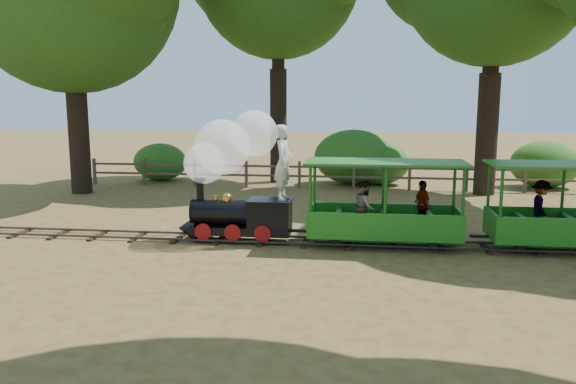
# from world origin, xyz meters

# --- Properties ---
(ground) EXTENTS (90.00, 90.00, 0.00)m
(ground) POSITION_xyz_m (0.00, 0.00, 0.00)
(ground) COLOR olive
(ground) RESTS_ON ground
(track) EXTENTS (22.00, 1.00, 0.10)m
(track) POSITION_xyz_m (0.00, 0.00, 0.07)
(track) COLOR #3F3D3A
(track) RESTS_ON ground
(locomotive) EXTENTS (2.73, 1.27, 3.09)m
(locomotive) POSITION_xyz_m (-1.66, 0.07, 1.74)
(locomotive) COLOR black
(locomotive) RESTS_ON ground
(carriage_front) EXTENTS (3.50, 1.43, 1.82)m
(carriage_front) POSITION_xyz_m (1.79, -0.02, 0.76)
(carriage_front) COLOR #20771A
(carriage_front) RESTS_ON track
(carriage_rear) EXTENTS (3.50, 1.43, 1.82)m
(carriage_rear) POSITION_xyz_m (5.77, -0.02, 0.79)
(carriage_rear) COLOR #20771A
(carriage_rear) RESTS_ON track
(fence) EXTENTS (18.10, 0.10, 1.00)m
(fence) POSITION_xyz_m (0.00, 8.00, 0.58)
(fence) COLOR brown
(fence) RESTS_ON ground
(shrub_west) EXTENTS (2.18, 1.68, 1.51)m
(shrub_west) POSITION_xyz_m (-6.81, 9.30, 0.75)
(shrub_west) COLOR #2D6B1E
(shrub_west) RESTS_ON ground
(shrub_mid_w) EXTENTS (3.05, 2.35, 2.11)m
(shrub_mid_w) POSITION_xyz_m (0.96, 9.30, 1.06)
(shrub_mid_w) COLOR #2D6B1E
(shrub_mid_w) RESTS_ON ground
(shrub_mid_e) EXTENTS (2.35, 1.81, 1.63)m
(shrub_mid_e) POSITION_xyz_m (1.92, 9.30, 0.81)
(shrub_mid_e) COLOR #2D6B1E
(shrub_mid_e) RESTS_ON ground
(shrub_east) EXTENTS (2.53, 1.94, 1.75)m
(shrub_east) POSITION_xyz_m (8.03, 9.30, 0.87)
(shrub_east) COLOR #2D6B1E
(shrub_east) RESTS_ON ground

